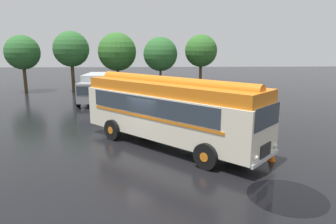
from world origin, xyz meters
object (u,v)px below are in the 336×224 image
object	(u,v)px
vintage_bus	(170,109)
traffic_cone	(272,155)
box_van	(96,87)
car_mid_left	(164,92)
car_near_left	(131,91)

from	to	relation	value
vintage_bus	traffic_cone	world-z (taller)	vintage_bus
vintage_bus	box_van	xyz separation A→B (m)	(-5.96, 12.31, -0.53)
car_mid_left	traffic_cone	bearing A→B (deg)	-73.72
box_van	car_near_left	bearing A→B (deg)	16.22
vintage_bus	traffic_cone	distance (m)	5.20
vintage_bus	box_van	bearing A→B (deg)	115.82
car_near_left	box_van	size ratio (longest dim) A/B	0.73
car_near_left	box_van	bearing A→B (deg)	-163.78
vintage_bus	car_near_left	size ratio (longest dim) A/B	2.09
vintage_bus	car_near_left	world-z (taller)	vintage_bus
box_van	traffic_cone	size ratio (longest dim) A/B	10.59
car_mid_left	box_van	xyz separation A→B (m)	(-6.04, -0.10, 0.52)
car_mid_left	box_van	size ratio (longest dim) A/B	0.75
box_van	traffic_cone	bearing A→B (deg)	-54.72
vintage_bus	car_mid_left	world-z (taller)	vintage_bus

